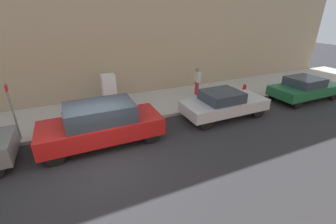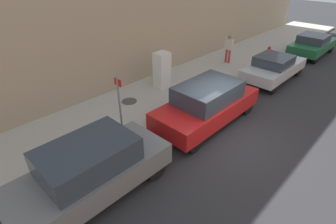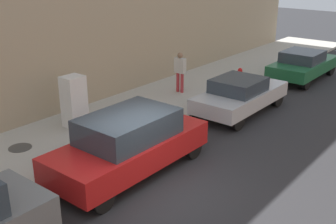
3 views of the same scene
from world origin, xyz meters
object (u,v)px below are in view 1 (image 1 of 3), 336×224
(street_sign_post, at_px, (12,109))
(parked_sedan_green, at_px, (305,88))
(parked_suv_red, at_px, (102,123))
(discarded_refrigerator, at_px, (109,90))
(pedestrian_walking_far, at_px, (197,79))
(parked_sedan_silver, at_px, (224,103))
(fire_hydrant, at_px, (244,90))

(street_sign_post, relative_size, parked_sedan_green, 0.54)
(parked_suv_red, bearing_deg, parked_sedan_green, 90.00)
(discarded_refrigerator, bearing_deg, street_sign_post, -63.21)
(pedestrian_walking_far, bearing_deg, parked_suv_red, -39.47)
(pedestrian_walking_far, relative_size, parked_sedan_green, 0.39)
(pedestrian_walking_far, bearing_deg, parked_sedan_green, 86.38)
(parked_suv_red, bearing_deg, discarded_refrigerator, 164.03)
(parked_sedan_silver, bearing_deg, discarded_refrigerator, -125.32)
(discarded_refrigerator, height_order, parked_sedan_green, discarded_refrigerator)
(street_sign_post, bearing_deg, parked_sedan_green, 84.50)
(discarded_refrigerator, distance_m, street_sign_post, 4.67)
(discarded_refrigerator, distance_m, pedestrian_walking_far, 5.33)
(fire_hydrant, bearing_deg, parked_sedan_green, 63.89)
(street_sign_post, xyz_separation_m, parked_suv_red, (1.47, 3.13, -0.62))
(fire_hydrant, distance_m, parked_sedan_green, 3.65)
(fire_hydrant, height_order, parked_sedan_silver, parked_sedan_silver)
(discarded_refrigerator, relative_size, street_sign_post, 0.74)
(street_sign_post, xyz_separation_m, fire_hydrant, (-0.14, 11.97, -0.93))
(parked_sedan_green, bearing_deg, parked_sedan_silver, -90.00)
(street_sign_post, xyz_separation_m, parked_sedan_silver, (1.47, 9.17, -0.76))
(parked_sedan_silver, height_order, parked_sedan_green, parked_sedan_green)
(street_sign_post, height_order, parked_sedan_silver, street_sign_post)
(street_sign_post, bearing_deg, parked_sedan_silver, 80.91)
(parked_sedan_silver, distance_m, parked_sedan_green, 6.07)
(parked_suv_red, bearing_deg, parked_sedan_silver, 90.00)
(fire_hydrant, xyz_separation_m, pedestrian_walking_far, (-1.49, -2.51, 0.59))
(parked_suv_red, bearing_deg, fire_hydrant, 100.29)
(street_sign_post, distance_m, fire_hydrant, 12.00)
(parked_sedan_silver, bearing_deg, fire_hydrant, 119.89)
(discarded_refrigerator, bearing_deg, parked_sedan_green, 72.20)
(discarded_refrigerator, relative_size, parked_suv_red, 0.37)
(discarded_refrigerator, bearing_deg, fire_hydrant, 75.94)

